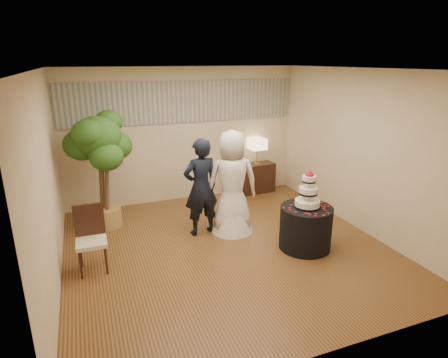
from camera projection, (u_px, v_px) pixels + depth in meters
name	position (u px, v px, depth m)	size (l,w,h in m)	color
floor	(227.00, 248.00, 6.09)	(5.00, 5.00, 0.00)	brown
ceiling	(228.00, 69.00, 5.24)	(5.00, 5.00, 0.00)	white
wall_back	(184.00, 135.00, 7.88)	(5.00, 0.06, 2.80)	beige
wall_front	(327.00, 234.00, 3.44)	(5.00, 0.06, 2.80)	beige
wall_left	(47.00, 184.00, 4.81)	(0.06, 5.00, 2.80)	beige
wall_right	(361.00, 151.00, 6.52)	(0.06, 5.00, 2.80)	beige
mural_border	(183.00, 102.00, 7.65)	(4.90, 0.02, 0.85)	gray
groom	(201.00, 187.00, 6.37)	(0.62, 0.41, 1.70)	black
bride	(232.00, 182.00, 6.45)	(0.89, 0.76, 1.82)	white
cake_table	(305.00, 228.00, 6.01)	(0.83, 0.83, 0.70)	black
wedding_cake	(308.00, 189.00, 5.81)	(0.40, 0.40, 0.61)	white
console	(256.00, 178.00, 8.57)	(0.81, 0.36, 0.68)	black
table_lamp	(257.00, 151.00, 8.38)	(0.35, 0.35, 0.58)	beige
ficus_tree	(101.00, 171.00, 6.56)	(1.02, 1.02, 2.13)	#2A581B
side_chair	(91.00, 240.00, 5.31)	(0.44, 0.46, 0.96)	black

